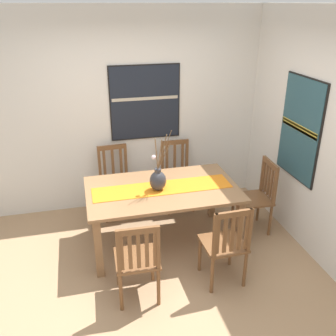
# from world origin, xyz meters

# --- Properties ---
(ground_plane) EXTENTS (6.40, 6.40, 0.03)m
(ground_plane) POSITION_xyz_m (0.00, 0.00, -0.01)
(ground_plane) COLOR #A37F5B
(wall_back) EXTENTS (6.40, 0.12, 2.70)m
(wall_back) POSITION_xyz_m (0.00, 1.86, 1.35)
(wall_back) COLOR silver
(wall_back) RESTS_ON ground_plane
(wall_side) EXTENTS (0.12, 6.40, 2.70)m
(wall_side) POSITION_xyz_m (1.86, 0.00, 1.35)
(wall_side) COLOR silver
(wall_side) RESTS_ON ground_plane
(dining_table) EXTENTS (1.75, 1.05, 0.74)m
(dining_table) POSITION_xyz_m (0.19, 0.69, 0.64)
(dining_table) COLOR #8E6642
(dining_table) RESTS_ON ground_plane
(table_runner) EXTENTS (1.61, 0.36, 0.01)m
(table_runner) POSITION_xyz_m (0.19, 0.69, 0.75)
(table_runner) COLOR orange
(table_runner) RESTS_ON dining_table
(centerpiece_vase) EXTENTS (0.23, 0.20, 0.74)m
(centerpiece_vase) POSITION_xyz_m (0.13, 0.65, 0.88)
(centerpiece_vase) COLOR #333338
(centerpiece_vase) RESTS_ON dining_table
(chair_0) EXTENTS (0.42, 0.42, 0.95)m
(chair_0) POSITION_xyz_m (0.59, 1.54, 0.48)
(chair_0) COLOR brown
(chair_0) RESTS_ON ground_plane
(chair_1) EXTENTS (0.44, 0.44, 0.91)m
(chair_1) POSITION_xyz_m (-0.26, -0.19, 0.48)
(chair_1) COLOR brown
(chair_1) RESTS_ON ground_plane
(chair_2) EXTENTS (0.43, 0.43, 0.93)m
(chair_2) POSITION_xyz_m (0.64, -0.16, 0.49)
(chair_2) COLOR brown
(chair_2) RESTS_ON ground_plane
(chair_3) EXTENTS (0.44, 0.44, 0.96)m
(chair_3) POSITION_xyz_m (-0.27, 1.54, 0.48)
(chair_3) COLOR brown
(chair_3) RESTS_ON ground_plane
(chair_4) EXTENTS (0.44, 0.44, 0.94)m
(chair_4) POSITION_xyz_m (1.42, 0.70, 0.49)
(chair_4) COLOR brown
(chair_4) RESTS_ON ground_plane
(painting_on_back_wall) EXTENTS (0.95, 0.05, 1.00)m
(painting_on_back_wall) POSITION_xyz_m (0.21, 1.79, 1.48)
(painting_on_back_wall) COLOR black
(painting_on_side_wall) EXTENTS (0.05, 0.77, 1.19)m
(painting_on_side_wall) POSITION_xyz_m (1.79, 0.56, 1.37)
(painting_on_side_wall) COLOR black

